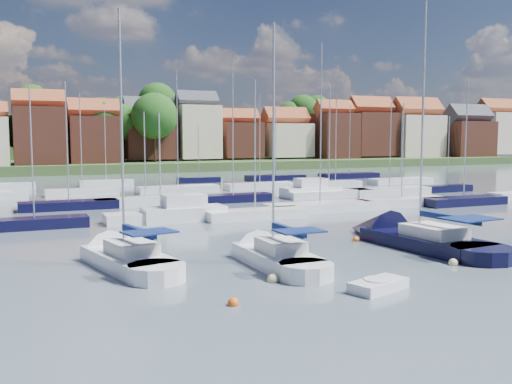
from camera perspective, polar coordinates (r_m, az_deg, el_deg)
name	(u,v)px	position (r m, az deg, el deg)	size (l,w,h in m)	color
ground	(180,196)	(69.17, -7.59, -0.36)	(260.00, 260.00, 0.00)	#4D5B69
sailboat_left	(119,257)	(33.03, -13.54, -6.38)	(5.24, 11.43, 15.06)	white
sailboat_centre	(268,255)	(32.67, 1.20, -6.35)	(2.86, 10.55, 14.37)	white
sailboat_navy	(404,238)	(39.43, 14.62, -4.48)	(4.89, 14.08, 19.01)	black
tender	(378,285)	(27.31, 12.13, -9.12)	(3.25, 2.24, 0.64)	white
buoy_b	(233,305)	(24.58, -2.29, -11.25)	(0.49, 0.49, 0.49)	#D85914
buoy_c	(272,282)	(28.35, 1.66, -8.96)	(0.55, 0.55, 0.55)	beige
buoy_d	(453,265)	(33.72, 19.11, -6.91)	(0.52, 0.52, 0.52)	beige
buoy_e	(356,241)	(39.57, 9.96, -4.86)	(0.45, 0.45, 0.45)	#D85914
buoy_f	(478,255)	(37.11, 21.34, -5.86)	(0.48, 0.48, 0.48)	beige
marina_field	(208,195)	(65.07, -4.81, -0.32)	(79.62, 41.41, 15.93)	white
far_shore_town	(94,146)	(160.29, -15.90, 4.49)	(212.46, 90.00, 22.27)	#3A5128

